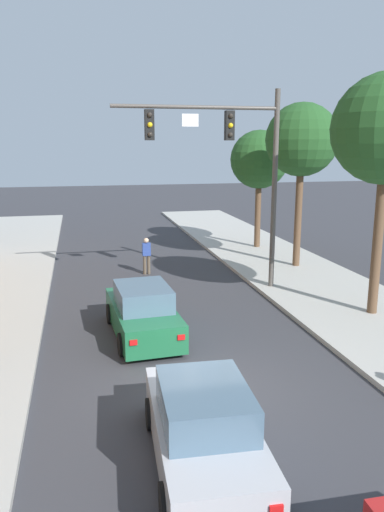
{
  "coord_description": "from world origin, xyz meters",
  "views": [
    {
      "loc": [
        -2.72,
        -10.42,
        5.67
      ],
      "look_at": [
        0.91,
        5.34,
        2.0
      ],
      "focal_mm": 34.66,
      "sensor_mm": 36.0,
      "label": 1
    }
  ],
  "objects_px": {
    "pedestrian_crossing_road": "(147,254)",
    "traffic_signal_mast": "(232,154)",
    "car_lead_green": "(143,313)",
    "car_following_silver": "(203,429)",
    "street_tree_second": "(302,141)",
    "street_tree_third": "(259,160)"
  },
  "relations": [
    {
      "from": "traffic_signal_mast",
      "to": "car_lead_green",
      "type": "height_order",
      "value": "traffic_signal_mast"
    },
    {
      "from": "street_tree_second",
      "to": "street_tree_third",
      "type": "relative_size",
      "value": 1.17
    },
    {
      "from": "traffic_signal_mast",
      "to": "car_following_silver",
      "type": "xyz_separation_m",
      "value": [
        -3.62,
        -10.1,
        -4.6
      ]
    },
    {
      "from": "pedestrian_crossing_road",
      "to": "street_tree_second",
      "type": "bearing_deg",
      "value": -4.44
    },
    {
      "from": "car_lead_green",
      "to": "traffic_signal_mast",
      "type": "bearing_deg",
      "value": 43.69
    },
    {
      "from": "pedestrian_crossing_road",
      "to": "car_following_silver",
      "type": "bearing_deg",
      "value": -93.61
    },
    {
      "from": "car_following_silver",
      "to": "street_tree_second",
      "type": "distance_m",
      "value": 16.02
    },
    {
      "from": "car_lead_green",
      "to": "street_tree_second",
      "type": "relative_size",
      "value": 0.59
    },
    {
      "from": "car_lead_green",
      "to": "street_tree_second",
      "type": "bearing_deg",
      "value": 39.64
    },
    {
      "from": "pedestrian_crossing_road",
      "to": "traffic_signal_mast",
      "type": "bearing_deg",
      "value": -51.64
    },
    {
      "from": "pedestrian_crossing_road",
      "to": "street_tree_second",
      "type": "height_order",
      "value": "street_tree_second"
    },
    {
      "from": "car_lead_green",
      "to": "pedestrian_crossing_road",
      "type": "bearing_deg",
      "value": 81.23
    },
    {
      "from": "pedestrian_crossing_road",
      "to": "street_tree_second",
      "type": "distance_m",
      "value": 8.5
    },
    {
      "from": "traffic_signal_mast",
      "to": "car_lead_green",
      "type": "distance_m",
      "value": 7.06
    },
    {
      "from": "car_following_silver",
      "to": "street_tree_third",
      "type": "bearing_deg",
      "value": 66.82
    },
    {
      "from": "car_lead_green",
      "to": "street_tree_third",
      "type": "bearing_deg",
      "value": 55.14
    },
    {
      "from": "car_following_silver",
      "to": "pedestrian_crossing_road",
      "type": "distance_m",
      "value": 13.62
    },
    {
      "from": "street_tree_third",
      "to": "street_tree_second",
      "type": "bearing_deg",
      "value": -86.62
    },
    {
      "from": "street_tree_second",
      "to": "street_tree_third",
      "type": "bearing_deg",
      "value": 93.38
    },
    {
      "from": "car_following_silver",
      "to": "street_tree_second",
      "type": "height_order",
      "value": "street_tree_second"
    },
    {
      "from": "traffic_signal_mast",
      "to": "car_lead_green",
      "type": "relative_size",
      "value": 1.73
    },
    {
      "from": "pedestrian_crossing_road",
      "to": "street_tree_second",
      "type": "relative_size",
      "value": 0.22
    }
  ]
}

